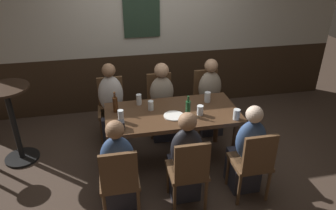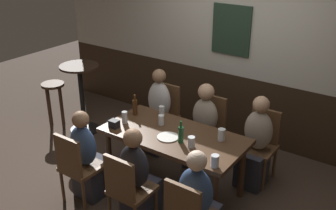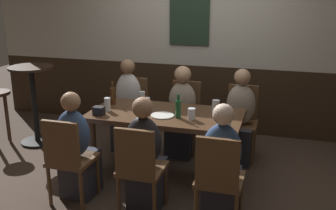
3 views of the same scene
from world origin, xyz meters
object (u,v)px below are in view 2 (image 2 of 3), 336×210
chair_left_far (164,112)px  person_left_near (88,161)px  bar_stool (54,93)px  person_right_near (198,209)px  beer_bottle_green (181,134)px  condiment_caddy (114,124)px  person_left_far (157,117)px  dining_table (174,141)px  pint_glass_pale (125,118)px  chair_right_far (261,141)px  chair_left_near (77,165)px  tumbler_short (215,162)px  chair_mid_far (209,126)px  tumbler_water (161,121)px  plate_white_large (168,137)px  person_mid_near (138,183)px  beer_glass_tall (191,143)px  chair_mid_near (127,188)px  side_bar_table (82,93)px  person_right_far (255,149)px  beer_bottle_brown (135,107)px  highball_clear (221,135)px  person_mid_far (203,132)px  beer_glass_half (162,112)px

chair_left_far → person_left_near: bearing=-90.0°
bar_stool → person_right_near: bearing=-17.0°
beer_bottle_green → condiment_caddy: beer_bottle_green is taller
beer_bottle_green → person_left_far: bearing=138.8°
dining_table → pint_glass_pale: pint_glass_pale is taller
chair_right_far → chair_left_near: bearing=-131.1°
tumbler_short → person_left_far: bearing=145.2°
chair_mid_far → tumbler_water: size_ratio=7.13×
bar_stool → chair_mid_far: bearing=12.3°
plate_white_large → person_mid_near: bearing=-89.5°
chair_mid_far → person_left_far: 0.73m
person_mid_near → beer_glass_tall: person_mid_near is taller
person_left_far → beer_glass_tall: size_ratio=9.79×
chair_mid_near → chair_mid_far: bearing=90.0°
chair_mid_far → beer_glass_tall: 1.05m
dining_table → chair_mid_near: bearing=-90.0°
chair_left_far → beer_bottle_green: bearing=-46.6°
chair_mid_near → side_bar_table: size_ratio=0.84×
chair_left_far → tumbler_short: size_ratio=6.92×
person_left_near → chair_left_near: bearing=-90.0°
bar_stool → person_right_far: bearing=6.6°
person_left_near → bar_stool: size_ratio=1.52×
chair_left_near → bar_stool: (-1.69, 1.12, 0.07)m
dining_table → beer_bottle_brown: 0.72m
person_mid_near → bar_stool: bearing=158.4°
person_left_far → beer_glass_tall: person_left_far is taller
highball_clear → bar_stool: size_ratio=0.19×
dining_table → pint_glass_pale: 0.66m
dining_table → beer_bottle_brown: size_ratio=6.20×
chair_mid_near → person_left_far: size_ratio=0.76×
beer_glass_tall → bar_stool: beer_glass_tall is taller
chair_mid_near → person_left_far: person_left_far is taller
person_right_far → tumbler_water: size_ratio=9.10×
chair_left_near → beer_bottle_green: bearing=38.7°
person_right_far → beer_bottle_brown: person_right_far is taller
person_right_far → chair_left_near: bearing=-134.1°
chair_right_far → beer_glass_tall: bearing=-112.9°
person_mid_near → side_bar_table: 2.25m
chair_left_near → chair_mid_near: same height
person_right_far → person_left_near: size_ratio=1.02×
tumbler_short → beer_bottle_green: size_ratio=0.50×
chair_right_far → beer_glass_tall: 1.08m
person_left_near → pint_glass_pale: 0.66m
person_left_near → side_bar_table: 1.67m
person_right_far → highball_clear: bearing=-113.9°
person_mid_far → side_bar_table: size_ratio=1.06×
person_mid_far → bar_stool: person_mid_far is taller
beer_glass_tall → beer_bottle_brown: bearing=164.4°
person_mid_near → beer_glass_half: person_mid_near is taller
chair_right_far → tumbler_short: (-0.02, -1.14, 0.30)m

